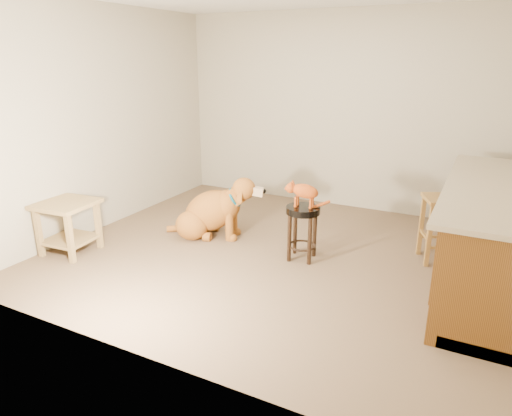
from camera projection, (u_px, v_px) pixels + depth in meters
The scene contains 8 objects.
floor at pixel (274, 255), 4.86m from camera, with size 4.50×4.00×0.01m, color brown.
room_shell at pixel (277, 93), 4.33m from camera, with size 4.54×4.04×2.62m.
cabinet_run at pixel (483, 239), 4.13m from camera, with size 0.70×2.56×0.94m.
padded_stool at pixel (303, 222), 4.65m from camera, with size 0.35×0.35×0.57m.
wood_stool at pixel (440, 228), 4.62m from camera, with size 0.48×0.48×0.68m.
side_table at pixel (68, 219), 4.82m from camera, with size 0.59×0.59×0.56m.
golden_retriever at pixel (211, 212), 5.29m from camera, with size 1.19×0.69×0.77m.
tabby_kitten at pixel (303, 192), 4.55m from camera, with size 0.45×0.21×0.29m.
Camera 1 is at (1.86, -4.05, 2.01)m, focal length 32.00 mm.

